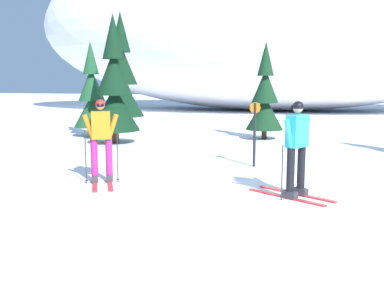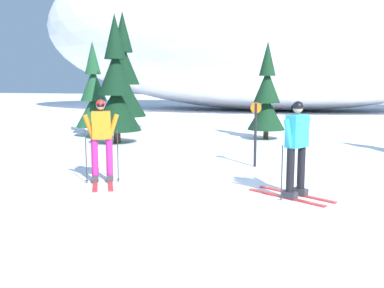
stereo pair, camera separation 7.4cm
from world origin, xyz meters
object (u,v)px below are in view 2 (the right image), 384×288
object	(u,v)px
skier_orange_jacket	(102,139)
skier_cyan_jacket	(296,147)
pine_tree_center_left	(94,97)
pine_tree_far_left	(124,80)
trail_marker_post	(255,131)
pine_tree_center	(116,90)
pine_tree_center_right	(267,99)

from	to	relation	value
skier_orange_jacket	skier_cyan_jacket	bearing A→B (deg)	-3.60
skier_orange_jacket	pine_tree_center_left	xyz separation A→B (m)	(-4.02, 7.52, 0.63)
pine_tree_far_left	trail_marker_post	distance (m)	10.95
pine_tree_far_left	trail_marker_post	xyz separation A→B (m)	(7.19, -8.14, -1.33)
pine_tree_center	pine_tree_center_right	size ratio (longest dim) A/B	1.24
trail_marker_post	pine_tree_center_right	bearing A→B (deg)	92.42
pine_tree_center_left	pine_tree_center_right	xyz separation A→B (m)	(6.85, 0.77, -0.04)
skier_cyan_jacket	pine_tree_center	bearing A→B (deg)	136.66
skier_cyan_jacket	trail_marker_post	size ratio (longest dim) A/B	1.11
trail_marker_post	skier_cyan_jacket	bearing A→B (deg)	-69.13
pine_tree_far_left	skier_orange_jacket	bearing A→B (deg)	-69.11
pine_tree_far_left	skier_cyan_jacket	bearing A→B (deg)	-53.10
skier_cyan_jacket	pine_tree_center_right	world-z (taller)	pine_tree_center_right
pine_tree_far_left	pine_tree_center	bearing A→B (deg)	-69.55
pine_tree_far_left	trail_marker_post	bearing A→B (deg)	-48.55
skier_orange_jacket	pine_tree_center_left	world-z (taller)	pine_tree_center_left
skier_orange_jacket	trail_marker_post	world-z (taller)	skier_orange_jacket
pine_tree_center	trail_marker_post	bearing A→B (deg)	-30.67
pine_tree_far_left	pine_tree_center_right	size ratio (longest dim) A/B	1.47
skier_orange_jacket	trail_marker_post	bearing A→B (deg)	40.88
pine_tree_far_left	pine_tree_center_left	world-z (taller)	pine_tree_far_left
pine_tree_center_left	pine_tree_center	size ratio (longest dim) A/B	0.83
skier_cyan_jacket	pine_tree_center	distance (m)	8.92
pine_tree_center	pine_tree_center_right	xyz separation A→B (m)	(5.10, 2.47, -0.37)
pine_tree_far_left	pine_tree_center_right	world-z (taller)	pine_tree_far_left
skier_orange_jacket	pine_tree_center	world-z (taller)	pine_tree_center
pine_tree_center_left	pine_tree_center	xyz separation A→B (m)	(1.75, -1.70, 0.32)
pine_tree_center	trail_marker_post	size ratio (longest dim) A/B	2.72
skier_cyan_jacket	pine_tree_center	size ratio (longest dim) A/B	0.41
skier_orange_jacket	pine_tree_far_left	distance (m)	11.64
skier_orange_jacket	pine_tree_center	size ratio (longest dim) A/B	0.40
trail_marker_post	pine_tree_far_left	bearing A→B (deg)	131.45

